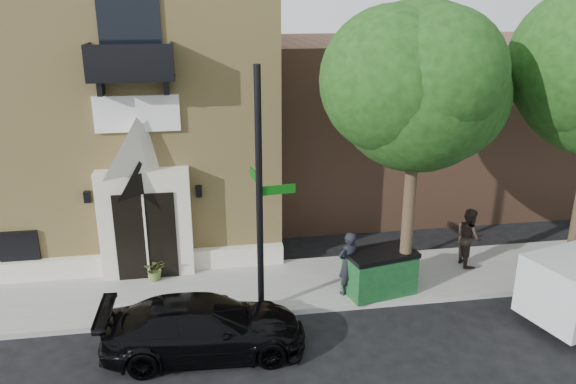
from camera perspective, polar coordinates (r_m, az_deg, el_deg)
name	(u,v)px	position (r m, az deg, el deg)	size (l,w,h in m)	color
ground	(183,325)	(14.93, -10.58, -13.11)	(120.00, 120.00, 0.00)	black
sidewalk	(220,290)	(16.18, -6.92, -9.90)	(42.00, 3.00, 0.15)	gray
church	(93,96)	(21.20, -19.20, 9.22)	(12.20, 11.01, 9.30)	tan
neighbour_building	(473,117)	(24.91, 18.28, 7.27)	(18.00, 8.00, 6.40)	brown
street_tree_left	(421,86)	(14.23, 13.32, 10.45)	(4.97, 4.38, 7.77)	#38281C
black_sedan	(204,327)	(13.48, -8.49, -13.41)	(1.90, 4.68, 1.36)	black
street_sign	(260,194)	(13.75, -2.87, -0.25)	(1.05, 1.00, 6.32)	black
fire_hydrant	(377,281)	(15.69, 9.07, -8.89)	(0.50, 0.40, 0.88)	red
dumpster	(380,272)	(15.76, 9.31, -7.99)	(2.06, 1.44, 1.23)	#103D1E
planter	(155,269)	(16.77, -13.32, -7.62)	(0.61, 0.53, 0.68)	#596C30
pedestrian_near	(348,263)	(15.46, 6.13, -7.22)	(0.66, 0.43, 1.81)	black
pedestrian_far	(469,237)	(17.88, 17.88, -4.36)	(0.88, 0.68, 1.80)	#2C211E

